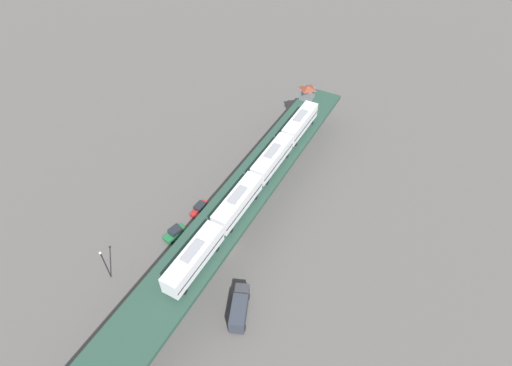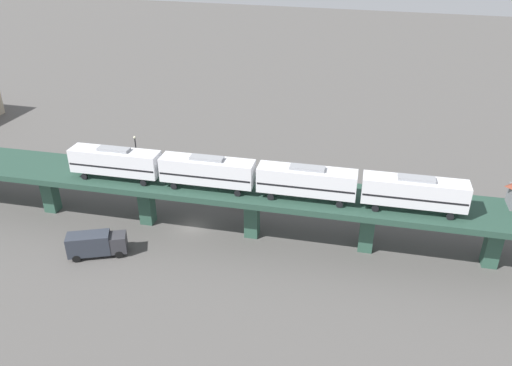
% 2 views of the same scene
% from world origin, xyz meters
% --- Properties ---
extents(ground_plane, '(400.00, 400.00, 0.00)m').
position_xyz_m(ground_plane, '(0.00, 0.00, 0.00)').
color(ground_plane, '#514F4C').
extents(elevated_viaduct, '(15.23, 92.37, 7.27)m').
position_xyz_m(elevated_viaduct, '(0.01, -0.17, 6.25)').
color(elevated_viaduct, '#244135').
rests_on(elevated_viaduct, ground).
extents(subway_train, '(6.52, 49.87, 4.45)m').
position_xyz_m(subway_train, '(-0.70, -9.45, 9.81)').
color(subway_train, silver).
rests_on(subway_train, elevated_viaduct).
extents(signal_hut, '(3.45, 3.45, 3.40)m').
position_xyz_m(signal_hut, '(5.45, -40.74, 9.07)').
color(signal_hut, slate).
rests_on(signal_hut, elevated_viaduct).
extents(street_car_green, '(2.52, 4.64, 1.89)m').
position_xyz_m(street_car_green, '(8.96, 2.68, 0.94)').
color(street_car_green, '#1E6638').
rests_on(street_car_green, ground).
extents(street_car_red, '(2.12, 4.48, 1.89)m').
position_xyz_m(street_car_red, '(8.80, -4.47, 0.94)').
color(street_car_red, '#AD1E1E').
rests_on(street_car_red, ground).
extents(delivery_truck, '(5.20, 7.45, 3.20)m').
position_xyz_m(delivery_truck, '(-9.52, 8.91, 1.76)').
color(delivery_truck, '#333338').
rests_on(delivery_truck, ground).
extents(street_lamp, '(0.44, 0.44, 6.94)m').
position_xyz_m(street_lamp, '(12.43, 15.08, 4.11)').
color(street_lamp, black).
rests_on(street_lamp, ground).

